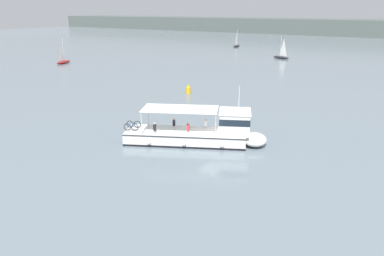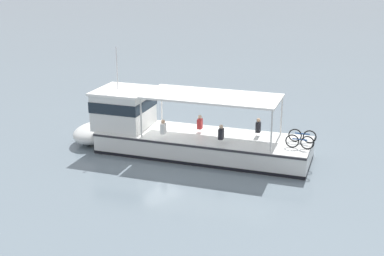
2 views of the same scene
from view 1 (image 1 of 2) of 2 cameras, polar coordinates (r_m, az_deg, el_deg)
name	(u,v)px [view 1 (image 1 of 2)]	position (r m, az deg, el deg)	size (l,w,h in m)	color
ground_plane	(216,144)	(34.47, 3.65, -2.36)	(400.00, 400.00, 0.00)	slate
ferry_main	(203,132)	(34.24, 1.69, -0.67)	(12.73, 8.51, 5.32)	white
sailboat_off_bow	(281,56)	(96.69, 13.22, 10.40)	(4.97, 3.12, 5.40)	#232328
sailboat_off_stern	(63,61)	(90.46, -18.72, 9.49)	(2.88, 4.99, 5.40)	maroon
sailboat_mid_channel	(237,45)	(124.53, 6.69, 12.22)	(2.07, 4.95, 5.40)	#232328
channel_buoy	(188,90)	(54.80, -0.55, 5.77)	(0.70, 0.70, 1.40)	gold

